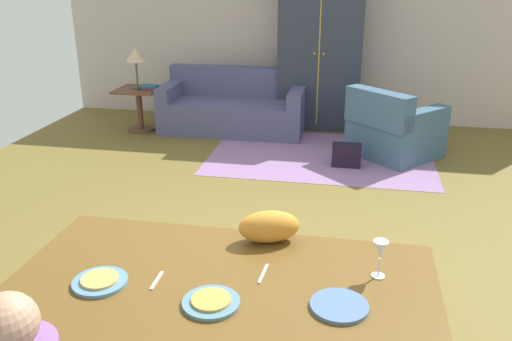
% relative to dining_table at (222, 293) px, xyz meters
% --- Properties ---
extents(ground_plane, '(7.23, 6.63, 0.02)m').
position_rel_dining_table_xyz_m(ground_plane, '(-0.11, 2.30, -0.71)').
color(ground_plane, brown).
extents(back_wall, '(7.23, 0.10, 2.70)m').
position_rel_dining_table_xyz_m(back_wall, '(-0.11, 5.67, 0.65)').
color(back_wall, beige).
rests_on(back_wall, ground_plane).
extents(dining_table, '(1.96, 1.05, 0.76)m').
position_rel_dining_table_xyz_m(dining_table, '(0.00, 0.00, 0.00)').
color(dining_table, brown).
rests_on(dining_table, ground_plane).
extents(plate_near_man, '(0.25, 0.25, 0.02)m').
position_rel_dining_table_xyz_m(plate_near_man, '(-0.54, -0.12, 0.07)').
color(plate_near_man, '#5787AA').
rests_on(plate_near_man, dining_table).
extents(pizza_near_man, '(0.17, 0.17, 0.01)m').
position_rel_dining_table_xyz_m(pizza_near_man, '(-0.54, -0.12, 0.09)').
color(pizza_near_man, gold).
rests_on(pizza_near_man, plate_near_man).
extents(plate_near_child, '(0.25, 0.25, 0.02)m').
position_rel_dining_table_xyz_m(plate_near_child, '(-0.00, -0.18, 0.07)').
color(plate_near_child, teal).
rests_on(plate_near_child, dining_table).
extents(pizza_near_child, '(0.17, 0.17, 0.01)m').
position_rel_dining_table_xyz_m(pizza_near_child, '(-0.00, -0.18, 0.09)').
color(pizza_near_child, gold).
rests_on(pizza_near_child, plate_near_child).
extents(plate_near_woman, '(0.25, 0.25, 0.02)m').
position_rel_dining_table_xyz_m(plate_near_woman, '(0.54, -0.10, 0.07)').
color(plate_near_woman, '#4F6F9E').
rests_on(plate_near_woman, dining_table).
extents(wine_glass, '(0.07, 0.07, 0.19)m').
position_rel_dining_table_xyz_m(wine_glass, '(0.71, 0.18, 0.20)').
color(wine_glass, silver).
rests_on(wine_glass, dining_table).
extents(fork, '(0.02, 0.15, 0.01)m').
position_rel_dining_table_xyz_m(fork, '(-0.29, -0.05, 0.07)').
color(fork, silver).
rests_on(fork, dining_table).
extents(knife, '(0.02, 0.17, 0.01)m').
position_rel_dining_table_xyz_m(knife, '(0.18, 0.10, 0.07)').
color(knife, silver).
rests_on(knife, dining_table).
extents(cat, '(0.35, 0.25, 0.17)m').
position_rel_dining_table_xyz_m(cat, '(0.15, 0.42, 0.15)').
color(cat, orange).
rests_on(cat, dining_table).
extents(area_rug, '(2.60, 1.80, 0.01)m').
position_rel_dining_table_xyz_m(area_rug, '(0.18, 4.00, -0.69)').
color(area_rug, '#906A9B').
rests_on(area_rug, ground_plane).
extents(couch, '(1.91, 0.86, 0.82)m').
position_rel_dining_table_xyz_m(couch, '(-1.08, 4.86, -0.40)').
color(couch, '#4E4F79').
rests_on(couch, ground_plane).
extents(armchair, '(1.21, 1.21, 0.82)m').
position_rel_dining_table_xyz_m(armchair, '(1.00, 4.16, -0.38)').
color(armchair, '#3E5E79').
rests_on(armchair, ground_plane).
extents(armoire, '(1.10, 0.59, 2.10)m').
position_rel_dining_table_xyz_m(armoire, '(0.04, 5.28, 0.35)').
color(armoire, '#2E3445').
rests_on(armoire, ground_plane).
extents(side_table, '(0.56, 0.56, 0.58)m').
position_rel_dining_table_xyz_m(side_table, '(-2.33, 4.60, -0.32)').
color(side_table, brown).
rests_on(side_table, ground_plane).
extents(table_lamp, '(0.26, 0.26, 0.54)m').
position_rel_dining_table_xyz_m(table_lamp, '(-2.33, 4.60, 0.31)').
color(table_lamp, '#474B30').
rests_on(table_lamp, side_table).
extents(book_lower, '(0.22, 0.16, 0.03)m').
position_rel_dining_table_xyz_m(book_lower, '(-2.14, 4.58, -0.10)').
color(book_lower, maroon).
rests_on(book_lower, side_table).
extents(book_upper, '(0.22, 0.16, 0.03)m').
position_rel_dining_table_xyz_m(book_upper, '(-2.16, 4.58, -0.08)').
color(book_upper, '#235883').
rests_on(book_upper, book_lower).
extents(handbag, '(0.32, 0.16, 0.26)m').
position_rel_dining_table_xyz_m(handbag, '(0.49, 3.70, -0.57)').
color(handbag, black).
rests_on(handbag, ground_plane).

